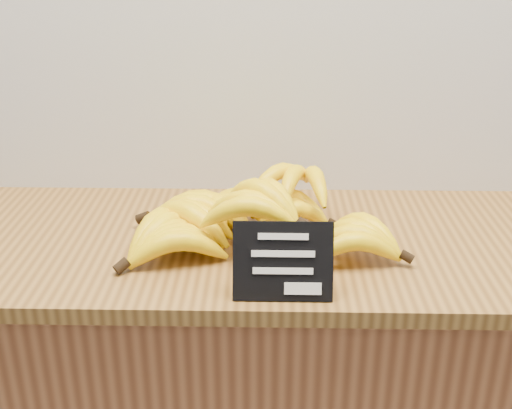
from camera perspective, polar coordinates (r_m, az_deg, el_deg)
name	(u,v)px	position (r m, az deg, el deg)	size (l,w,h in m)	color
counter_top	(257,243)	(1.27, 0.05, -3.46)	(1.40, 0.54, 0.03)	olive
chalkboard_sign	(283,262)	(1.04, 2.41, -5.09)	(0.16, 0.01, 0.13)	black
banana_pile	(248,215)	(1.24, -0.70, -0.92)	(0.56, 0.38, 0.13)	yellow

